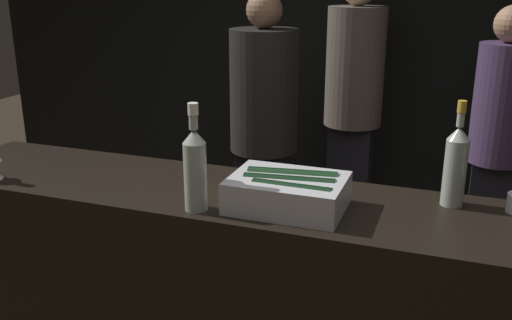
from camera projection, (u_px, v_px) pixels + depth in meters
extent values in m
cube|color=black|center=(372.00, 36.00, 4.07)|extent=(6.40, 0.06, 2.80)
cube|color=silver|center=(288.00, 193.00, 1.85)|extent=(0.37, 0.27, 0.10)
cylinder|color=black|center=(291.00, 193.00, 1.78)|extent=(0.26, 0.07, 0.06)
cylinder|color=black|center=(289.00, 185.00, 1.84)|extent=(0.30, 0.10, 0.07)
cylinder|color=#143319|center=(292.00, 179.00, 1.90)|extent=(0.30, 0.11, 0.07)
cylinder|color=#9EA899|center=(455.00, 173.00, 1.86)|extent=(0.07, 0.07, 0.22)
cone|color=#9EA899|center=(459.00, 133.00, 1.82)|extent=(0.07, 0.07, 0.04)
cylinder|color=#9EA899|center=(461.00, 114.00, 1.80)|extent=(0.02, 0.02, 0.08)
cylinder|color=gold|center=(462.00, 107.00, 1.79)|extent=(0.03, 0.03, 0.04)
cylinder|color=#9EA899|center=(195.00, 177.00, 1.82)|extent=(0.07, 0.07, 0.22)
cone|color=#9EA899|center=(194.00, 136.00, 1.78)|extent=(0.07, 0.07, 0.04)
cylinder|color=#9EA899|center=(193.00, 116.00, 1.76)|extent=(0.03, 0.03, 0.08)
cylinder|color=white|center=(193.00, 109.00, 1.75)|extent=(0.03, 0.03, 0.04)
cube|color=black|center=(349.00, 184.00, 3.98)|extent=(0.29, 0.21, 0.86)
cylinder|color=#60564C|center=(355.00, 67.00, 3.73)|extent=(0.38, 0.38, 0.77)
cube|color=black|center=(263.00, 209.00, 3.63)|extent=(0.30, 0.22, 0.79)
cylinder|color=black|center=(264.00, 91.00, 3.39)|extent=(0.41, 0.41, 0.73)
sphere|color=#997051|center=(264.00, 10.00, 3.25)|extent=(0.21, 0.21, 0.21)
cube|color=black|center=(487.00, 219.00, 3.52)|extent=(0.25, 0.18, 0.75)
cylinder|color=#473356|center=(502.00, 104.00, 3.30)|extent=(0.33, 0.33, 0.70)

